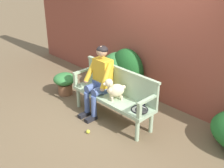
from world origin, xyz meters
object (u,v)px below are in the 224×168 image
(tennis_ball, at_px, (88,132))
(potted_plant, at_px, (65,82))
(person_seated, at_px, (100,78))
(garden_bench, at_px, (112,99))
(dog_on_bench, at_px, (114,89))
(baseball_glove, at_px, (141,110))
(tennis_racket, at_px, (140,109))

(tennis_ball, distance_m, potted_plant, 1.61)
(tennis_ball, bearing_deg, person_seated, 120.82)
(garden_bench, relative_size, dog_on_bench, 4.21)
(baseball_glove, distance_m, tennis_ball, 1.01)
(garden_bench, height_order, tennis_racket, tennis_racket)
(person_seated, xyz_separation_m, tennis_racket, (0.96, 0.04, -0.26))
(dog_on_bench, distance_m, potted_plant, 1.57)
(dog_on_bench, bearing_deg, person_seated, 174.91)
(garden_bench, distance_m, potted_plant, 1.43)
(baseball_glove, bearing_deg, tennis_racket, 132.36)
(tennis_racket, xyz_separation_m, baseball_glove, (0.09, -0.08, 0.04))
(dog_on_bench, relative_size, potted_plant, 0.84)
(garden_bench, distance_m, baseball_glove, 0.75)
(baseball_glove, bearing_deg, tennis_ball, -143.16)
(dog_on_bench, xyz_separation_m, tennis_ball, (-0.05, -0.58, -0.63))
(person_seated, bearing_deg, tennis_ball, -59.18)
(garden_bench, relative_size, tennis_racket, 2.95)
(tennis_ball, bearing_deg, garden_bench, 95.41)
(person_seated, distance_m, tennis_racket, 1.00)
(garden_bench, xyz_separation_m, tennis_ball, (0.06, -0.63, -0.37))
(person_seated, relative_size, potted_plant, 2.75)
(dog_on_bench, height_order, baseball_glove, dog_on_bench)
(garden_bench, bearing_deg, baseball_glove, -4.00)
(garden_bench, relative_size, baseball_glove, 7.80)
(person_seated, bearing_deg, baseball_glove, -2.27)
(garden_bench, height_order, person_seated, person_seated)
(tennis_racket, bearing_deg, baseball_glove, -43.87)
(dog_on_bench, height_order, potted_plant, dog_on_bench)
(potted_plant, bearing_deg, dog_on_bench, 0.07)
(tennis_ball, xyz_separation_m, potted_plant, (-1.48, 0.58, 0.26))
(tennis_racket, distance_m, baseball_glove, 0.12)
(tennis_racket, bearing_deg, garden_bench, -177.22)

